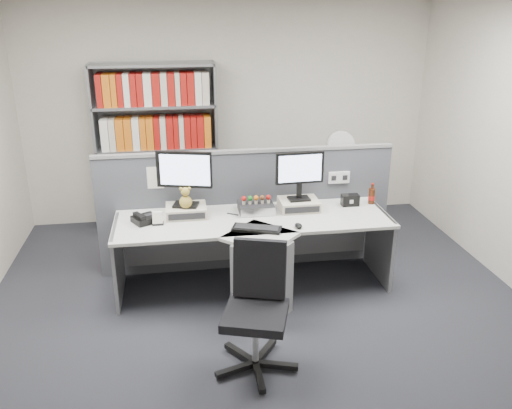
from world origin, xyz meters
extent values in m
plane|color=#2E3037|center=(0.00, 0.00, 0.00)|extent=(5.50, 5.50, 0.00)
cube|color=beige|center=(0.00, 2.75, 1.35)|extent=(5.00, 0.04, 2.70)
cube|color=#4C4F57|center=(0.00, 1.25, 0.62)|extent=(3.00, 0.05, 1.25)
cube|color=#97979C|center=(0.00, 1.25, 1.26)|extent=(3.00, 0.07, 0.03)
cube|color=white|center=(0.95, 1.22, 0.95)|extent=(0.22, 0.04, 0.12)
cube|color=white|center=(-0.90, 1.22, 1.05)|extent=(0.16, 0.00, 0.22)
cube|color=white|center=(-0.50, 1.22, 1.05)|extent=(0.16, 0.00, 0.22)
cube|color=white|center=(0.70, 1.22, 1.05)|extent=(0.16, 0.00, 0.22)
cube|color=silver|center=(0.00, 0.82, 0.70)|extent=(2.60, 0.80, 0.03)
cube|color=silver|center=(0.00, 0.42, 0.70)|extent=(0.74, 0.74, 0.03)
cube|color=gray|center=(0.00, 0.30, 0.34)|extent=(0.57, 0.57, 0.69)
cube|color=gray|center=(-1.28, 0.82, 0.36)|extent=(0.03, 0.70, 0.72)
cube|color=gray|center=(1.28, 0.82, 0.36)|extent=(0.03, 0.70, 0.72)
cube|color=gray|center=(0.00, 1.18, 0.35)|extent=(2.50, 0.02, 0.45)
cube|color=beige|center=(-0.62, 0.98, 0.77)|extent=(0.38, 0.30, 0.10)
cube|color=black|center=(-0.62, 0.83, 0.77)|extent=(0.34, 0.01, 0.06)
cube|color=beige|center=(0.48, 0.98, 0.77)|extent=(0.38, 0.30, 0.10)
cube|color=black|center=(0.48, 0.83, 0.77)|extent=(0.34, 0.01, 0.06)
cube|color=black|center=(-0.62, 0.98, 0.83)|extent=(0.26, 0.22, 0.02)
cube|color=black|center=(-0.62, 0.98, 0.92)|extent=(0.06, 0.04, 0.19)
cube|color=black|center=(-0.62, 0.98, 1.18)|extent=(0.51, 0.17, 0.34)
cube|color=#BDD0F9|center=(-0.62, 0.96, 1.18)|extent=(0.45, 0.12, 0.29)
cube|color=black|center=(0.48, 0.98, 0.83)|extent=(0.21, 0.16, 0.02)
cube|color=black|center=(0.48, 0.98, 0.91)|extent=(0.05, 0.03, 0.17)
cube|color=black|center=(0.48, 0.98, 1.14)|extent=(0.47, 0.05, 0.31)
cube|color=#BDD0F9|center=(0.48, 0.96, 1.14)|extent=(0.42, 0.02, 0.26)
cube|color=black|center=(0.05, 0.98, 0.76)|extent=(0.33, 0.29, 0.09)
cube|color=silver|center=(0.05, 0.84, 0.76)|extent=(0.33, 0.01, 0.08)
cylinder|color=beige|center=(-0.07, 0.96, 0.83)|extent=(0.03, 0.03, 0.03)
sphere|color=#A5140F|center=(-0.07, 0.96, 0.87)|extent=(0.05, 0.05, 0.05)
cylinder|color=beige|center=(-0.01, 0.96, 0.83)|extent=(0.03, 0.03, 0.03)
sphere|color=#19721E|center=(-0.01, 0.96, 0.87)|extent=(0.05, 0.05, 0.05)
cylinder|color=beige|center=(0.05, 0.96, 0.83)|extent=(0.03, 0.03, 0.03)
sphere|color=orange|center=(0.05, 0.96, 0.87)|extent=(0.05, 0.05, 0.05)
cylinder|color=beige|center=(0.11, 0.96, 0.83)|extent=(0.03, 0.03, 0.03)
sphere|color=#593319|center=(0.11, 0.96, 0.87)|extent=(0.05, 0.05, 0.05)
cylinder|color=beige|center=(0.17, 0.96, 0.83)|extent=(0.03, 0.03, 0.03)
sphere|color=#A5140F|center=(0.17, 0.96, 0.87)|extent=(0.05, 0.05, 0.05)
cube|color=black|center=(-0.01, 0.54, 0.73)|extent=(0.47, 0.30, 0.02)
cube|color=black|center=(-0.01, 0.54, 0.75)|extent=(0.41, 0.24, 0.01)
ellipsoid|color=black|center=(0.37, 0.52, 0.74)|extent=(0.07, 0.11, 0.04)
cube|color=black|center=(-1.00, 0.87, 0.75)|extent=(0.28, 0.27, 0.06)
cube|color=black|center=(-1.05, 0.84, 0.79)|extent=(0.13, 0.17, 0.03)
cube|color=black|center=(-0.96, 0.90, 0.78)|extent=(0.11, 0.10, 0.01)
cube|color=black|center=(-0.89, 0.80, 0.73)|extent=(0.10, 0.06, 0.02)
cube|color=white|center=(-0.89, 0.78, 0.79)|extent=(0.09, 0.04, 0.10)
cube|color=white|center=(-0.89, 0.82, 0.79)|extent=(0.09, 0.04, 0.10)
sphere|color=#A68E37|center=(-0.62, 0.92, 0.88)|extent=(0.12, 0.12, 0.12)
sphere|color=#A68E37|center=(-0.62, 0.92, 0.98)|extent=(0.08, 0.08, 0.08)
sphere|color=#A68E37|center=(-0.66, 0.92, 1.01)|extent=(0.03, 0.03, 0.03)
sphere|color=#A68E37|center=(-0.59, 0.92, 1.01)|extent=(0.03, 0.03, 0.03)
cube|color=black|center=(1.01, 1.00, 0.78)|extent=(0.17, 0.10, 0.11)
cylinder|color=#3F190A|center=(1.24, 1.02, 0.80)|extent=(0.06, 0.06, 0.16)
cylinder|color=#A5140F|center=(1.24, 1.02, 0.78)|extent=(0.07, 0.07, 0.04)
cylinder|color=#3F190A|center=(1.24, 1.02, 0.90)|extent=(0.03, 0.03, 0.04)
cylinder|color=#A5140F|center=(1.24, 1.02, 0.93)|extent=(0.03, 0.03, 0.01)
cube|color=gray|center=(-1.59, 2.45, 1.00)|extent=(0.03, 0.40, 2.00)
cube|color=gray|center=(-0.21, 2.45, 1.00)|extent=(0.03, 0.40, 2.00)
cube|color=gray|center=(-0.90, 2.64, 1.00)|extent=(1.40, 0.02, 2.00)
cube|color=gray|center=(-0.90, 2.45, 0.02)|extent=(1.38, 0.40, 0.03)
cube|color=gray|center=(-0.90, 2.45, 0.52)|extent=(1.38, 0.40, 0.03)
cube|color=gray|center=(-0.90, 2.45, 1.02)|extent=(1.38, 0.40, 0.03)
cube|color=gray|center=(-0.90, 2.45, 1.52)|extent=(1.38, 0.40, 0.03)
cube|color=gray|center=(-0.90, 2.45, 1.98)|extent=(1.38, 0.40, 0.03)
cube|color=#A5140F|center=(-0.90, 2.42, 0.22)|extent=(1.24, 0.28, 0.36)
cube|color=orange|center=(-0.90, 2.42, 0.72)|extent=(1.24, 0.28, 0.36)
cube|color=beige|center=(-0.90, 2.42, 1.21)|extent=(1.24, 0.28, 0.36)
cube|color=white|center=(-0.90, 2.42, 1.71)|extent=(1.24, 0.28, 0.36)
cube|color=gray|center=(1.20, 2.00, 0.35)|extent=(0.45, 0.60, 0.70)
cube|color=black|center=(1.20, 1.70, 0.52)|extent=(0.40, 0.02, 0.28)
cube|color=black|center=(1.20, 1.70, 0.20)|extent=(0.40, 0.02, 0.28)
cylinder|color=white|center=(1.20, 2.00, 0.72)|extent=(0.19, 0.19, 0.03)
cylinder|color=white|center=(1.20, 2.00, 0.83)|extent=(0.03, 0.03, 0.19)
cylinder|color=white|center=(1.20, 1.98, 1.09)|extent=(0.32, 0.07, 0.32)
cylinder|color=silver|center=(1.20, 2.01, 1.09)|extent=(0.32, 0.06, 0.32)
cylinder|color=silver|center=(-0.18, -0.45, 0.25)|extent=(0.05, 0.05, 0.40)
cube|color=black|center=(-0.18, -0.45, 0.47)|extent=(0.58, 0.58, 0.07)
cube|color=black|center=(-0.11, -0.25, 0.75)|extent=(0.41, 0.22, 0.46)
cube|color=black|center=(-0.01, -0.51, 0.04)|extent=(0.30, 0.14, 0.04)
cylinder|color=black|center=(0.11, -0.54, 0.03)|extent=(0.05, 0.05, 0.03)
cube|color=black|center=(-0.07, -0.31, 0.04)|extent=(0.22, 0.27, 0.04)
cylinder|color=black|center=(0.00, -0.21, 0.03)|extent=(0.05, 0.05, 0.03)
cube|color=black|center=(-0.28, -0.31, 0.04)|extent=(0.22, 0.27, 0.04)
cylinder|color=black|center=(-0.35, -0.21, 0.03)|extent=(0.05, 0.05, 0.03)
cube|color=black|center=(-0.35, -0.51, 0.04)|extent=(0.30, 0.14, 0.04)
cylinder|color=black|center=(-0.46, -0.55, 0.03)|extent=(0.05, 0.05, 0.03)
cube|color=black|center=(-0.18, -0.63, 0.04)|extent=(0.05, 0.30, 0.04)
cylinder|color=black|center=(-0.18, -0.75, 0.03)|extent=(0.05, 0.05, 0.03)
camera|label=1|loc=(-0.70, -3.79, 2.62)|focal=37.39mm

